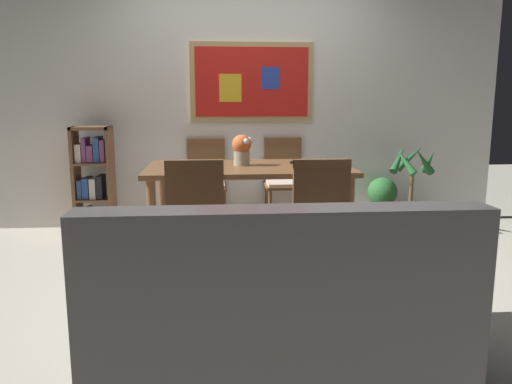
# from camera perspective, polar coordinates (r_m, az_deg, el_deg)

# --- Properties ---
(ground_plane) EXTENTS (12.00, 12.00, 0.00)m
(ground_plane) POSITION_cam_1_polar(r_m,az_deg,el_deg) (3.89, 0.68, -8.98)
(ground_plane) COLOR beige
(wall_back_with_painting) EXTENTS (5.20, 0.14, 2.60)m
(wall_back_with_painting) POSITION_cam_1_polar(r_m,az_deg,el_deg) (5.23, -0.90, 10.53)
(wall_back_with_painting) COLOR silver
(wall_back_with_painting) RESTS_ON ground_plane
(dining_table) EXTENTS (1.69, 0.95, 0.74)m
(dining_table) POSITION_cam_1_polar(r_m,az_deg,el_deg) (4.24, -0.84, 1.80)
(dining_table) COLOR brown
(dining_table) RESTS_ON ground_plane
(dining_chair_far_left) EXTENTS (0.40, 0.41, 0.91)m
(dining_chair_far_left) POSITION_cam_1_polar(r_m,az_deg,el_deg) (5.08, -5.65, 1.81)
(dining_chair_far_left) COLOR brown
(dining_chair_far_left) RESTS_ON ground_plane
(dining_chair_near_left) EXTENTS (0.40, 0.41, 0.91)m
(dining_chair_near_left) POSITION_cam_1_polar(r_m,az_deg,el_deg) (3.44, -6.83, -2.35)
(dining_chair_near_left) COLOR brown
(dining_chair_near_left) RESTS_ON ground_plane
(dining_chair_near_right) EXTENTS (0.40, 0.41, 0.91)m
(dining_chair_near_right) POSITION_cam_1_polar(r_m,az_deg,el_deg) (3.48, 7.01, -2.20)
(dining_chair_near_right) COLOR brown
(dining_chair_near_right) RESTS_ON ground_plane
(dining_chair_far_right) EXTENTS (0.40, 0.41, 0.91)m
(dining_chair_far_right) POSITION_cam_1_polar(r_m,az_deg,el_deg) (5.15, 3.18, 1.95)
(dining_chair_far_right) COLOR brown
(dining_chair_far_right) RESTS_ON ground_plane
(leather_couch) EXTENTS (1.80, 0.84, 0.84)m
(leather_couch) POSITION_cam_1_polar(r_m,az_deg,el_deg) (2.54, 2.23, -12.34)
(leather_couch) COLOR #514C4C
(leather_couch) RESTS_ON ground_plane
(bookshelf) EXTENTS (0.36, 0.28, 1.04)m
(bookshelf) POSITION_cam_1_polar(r_m,az_deg,el_deg) (5.09, -17.93, 1.01)
(bookshelf) COLOR brown
(bookshelf) RESTS_ON ground_plane
(potted_ivy) EXTENTS (0.30, 0.30, 0.53)m
(potted_ivy) POSITION_cam_1_polar(r_m,az_deg,el_deg) (5.35, 14.09, -0.85)
(potted_ivy) COLOR #B2ADA3
(potted_ivy) RESTS_ON ground_plane
(potted_palm) EXTENTS (0.45, 0.45, 0.87)m
(potted_palm) POSITION_cam_1_polar(r_m,az_deg,el_deg) (5.18, 17.10, -0.81)
(potted_palm) COLOR #4C4742
(potted_palm) RESTS_ON ground_plane
(flower_vase) EXTENTS (0.18, 0.17, 0.26)m
(flower_vase) POSITION_cam_1_polar(r_m,az_deg,el_deg) (4.25, -1.60, 4.94)
(flower_vase) COLOR tan
(flower_vase) RESTS_ON dining_table
(tv_remote) EXTENTS (0.16, 0.11, 0.02)m
(tv_remote) POSITION_cam_1_polar(r_m,az_deg,el_deg) (4.39, 4.90, 3.33)
(tv_remote) COLOR black
(tv_remote) RESTS_ON dining_table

